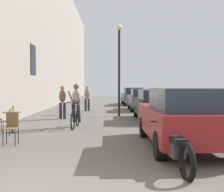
% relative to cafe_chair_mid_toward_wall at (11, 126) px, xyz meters
% --- Properties ---
extents(building_facade_left, '(0.54, 68.00, 11.94)m').
position_rel_cafe_chair_mid_toward_wall_xyz_m(building_facade_left, '(-1.91, 9.61, 5.45)').
color(building_facade_left, gray).
rests_on(building_facade_left, ground_plane).
extents(cafe_chair_mid_toward_wall, '(0.40, 0.40, 0.89)m').
position_rel_cafe_chair_mid_toward_wall_xyz_m(cafe_chair_mid_toward_wall, '(0.00, 0.00, 0.00)').
color(cafe_chair_mid_toward_wall, black).
rests_on(cafe_chair_mid_toward_wall, ground_plane).
extents(cafe_table_far, '(0.64, 0.64, 0.72)m').
position_rel_cafe_chair_mid_toward_wall_xyz_m(cafe_table_far, '(-0.67, 2.10, 0.00)').
color(cafe_table_far, black).
rests_on(cafe_table_far, ground_plane).
extents(cafe_chair_far_toward_wall, '(0.39, 0.39, 0.89)m').
position_rel_cafe_chair_mid_toward_wall_xyz_m(cafe_chair_far_toward_wall, '(-0.60, 1.52, 0.00)').
color(cafe_chair_far_toward_wall, black).
rests_on(cafe_chair_far_toward_wall, ground_plane).
extents(cyclist_on_bicycle, '(0.52, 1.76, 1.74)m').
position_rel_cafe_chair_mid_toward_wall_xyz_m(cyclist_on_bicycle, '(1.41, 3.35, 0.29)').
color(cyclist_on_bicycle, black).
rests_on(cyclist_on_bicycle, ground_plane).
extents(pedestrian_near, '(0.38, 0.29, 1.64)m').
position_rel_cafe_chair_mid_toward_wall_xyz_m(pedestrian_near, '(0.41, 6.40, 0.41)').
color(pedestrian_near, '#26262D').
rests_on(pedestrian_near, ground_plane).
extents(pedestrian_mid, '(0.34, 0.24, 1.62)m').
position_rel_cafe_chair_mid_toward_wall_xyz_m(pedestrian_mid, '(0.82, 8.67, 0.39)').
color(pedestrian_mid, '#26262D').
rests_on(pedestrian_mid, ground_plane).
extents(pedestrian_far, '(0.36, 0.27, 1.66)m').
position_rel_cafe_chair_mid_toward_wall_xyz_m(pedestrian_far, '(1.29, 10.86, 0.42)').
color(pedestrian_far, '#26262D').
rests_on(pedestrian_far, ground_plane).
extents(street_lamp, '(0.32, 0.32, 4.90)m').
position_rel_cafe_chair_mid_toward_wall_xyz_m(street_lamp, '(3.24, 7.62, 2.59)').
color(street_lamp, black).
rests_on(street_lamp, ground_plane).
extents(parked_car_nearest, '(1.89, 4.42, 1.57)m').
position_rel_cafe_chair_mid_toward_wall_xyz_m(parked_car_nearest, '(4.64, -0.42, 0.30)').
color(parked_car_nearest, maroon).
rests_on(parked_car_nearest, ground_plane).
extents(parked_car_second, '(1.73, 4.07, 1.45)m').
position_rel_cafe_chair_mid_toward_wall_xyz_m(parked_car_second, '(4.86, 5.77, 0.23)').
color(parked_car_second, black).
rests_on(parked_car_second, ground_plane).
extents(parked_car_third, '(1.70, 4.01, 1.42)m').
position_rel_cafe_chair_mid_toward_wall_xyz_m(parked_car_third, '(4.89, 11.47, 0.22)').
color(parked_car_third, '#595960').
rests_on(parked_car_third, ground_plane).
extents(parked_car_fourth, '(1.83, 4.18, 1.47)m').
position_rel_cafe_chair_mid_toward_wall_xyz_m(parked_car_fourth, '(4.72, 17.20, 0.25)').
color(parked_car_fourth, '#595960').
rests_on(parked_car_fourth, ground_plane).
extents(parked_motorcycle, '(0.62, 2.14, 0.92)m').
position_rel_cafe_chair_mid_toward_wall_xyz_m(parked_motorcycle, '(3.98, -2.41, -0.11)').
color(parked_motorcycle, black).
rests_on(parked_motorcycle, ground_plane).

